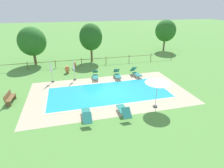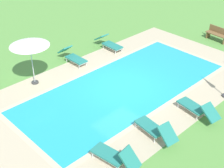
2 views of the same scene
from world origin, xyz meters
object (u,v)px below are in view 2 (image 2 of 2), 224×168
(patio_umbrella_open_foreground, at_px, (29,43))
(wooden_bench_lawn_side, at_px, (218,34))
(sun_lounger_north_mid, at_px, (73,56))
(sun_lounger_north_far, at_px, (115,156))
(sun_lounger_south_near_corner, at_px, (155,129))
(sun_lounger_north_end, at_px, (109,43))
(sun_lounger_north_near_steps, at_px, (197,108))

(patio_umbrella_open_foreground, relative_size, wooden_bench_lawn_side, 1.60)
(sun_lounger_north_mid, relative_size, sun_lounger_north_far, 1.02)
(patio_umbrella_open_foreground, xyz_separation_m, wooden_bench_lawn_side, (-11.32, 3.63, -1.76))
(sun_lounger_south_near_corner, bearing_deg, sun_lounger_north_end, -121.08)
(sun_lounger_north_mid, relative_size, patio_umbrella_open_foreground, 0.81)
(sun_lounger_north_near_steps, xyz_separation_m, sun_lounger_south_near_corner, (2.40, -0.36, 0.01))
(sun_lounger_north_mid, relative_size, wooden_bench_lawn_side, 1.30)
(sun_lounger_north_mid, bearing_deg, sun_lounger_north_end, 177.51)
(sun_lounger_north_far, height_order, patio_umbrella_open_foreground, patio_umbrella_open_foreground)
(sun_lounger_south_near_corner, xyz_separation_m, wooden_bench_lawn_side, (-10.13, -3.18, 0.09))
(patio_umbrella_open_foreground, bearing_deg, wooden_bench_lawn_side, 162.22)
(sun_lounger_north_far, relative_size, patio_umbrella_open_foreground, 0.80)
(sun_lounger_south_near_corner, bearing_deg, patio_umbrella_open_foreground, -80.10)
(sun_lounger_north_mid, distance_m, sun_lounger_south_near_corner, 7.41)
(sun_lounger_north_far, bearing_deg, sun_lounger_north_end, -132.45)
(sun_lounger_north_mid, height_order, patio_umbrella_open_foreground, patio_umbrella_open_foreground)
(sun_lounger_north_mid, xyz_separation_m, sun_lounger_north_end, (-2.69, 0.12, -0.01))
(sun_lounger_south_near_corner, distance_m, patio_umbrella_open_foreground, 7.15)
(sun_lounger_north_near_steps, xyz_separation_m, sun_lounger_north_end, (-1.89, -7.49, -0.00))
(wooden_bench_lawn_side, bearing_deg, sun_lounger_north_mid, -25.45)
(sun_lounger_north_near_steps, height_order, sun_lounger_north_far, sun_lounger_north_far)
(sun_lounger_north_near_steps, relative_size, patio_umbrella_open_foreground, 0.85)
(sun_lounger_north_far, bearing_deg, sun_lounger_north_mid, -117.74)
(sun_lounger_north_end, relative_size, wooden_bench_lawn_side, 1.33)
(sun_lounger_north_mid, relative_size, sun_lounger_north_end, 0.98)
(sun_lounger_south_near_corner, bearing_deg, wooden_bench_lawn_side, -162.58)
(sun_lounger_south_near_corner, height_order, patio_umbrella_open_foreground, patio_umbrella_open_foreground)
(patio_umbrella_open_foreground, bearing_deg, sun_lounger_south_near_corner, 99.90)
(sun_lounger_north_mid, distance_m, sun_lounger_north_far, 8.14)
(sun_lounger_north_mid, distance_m, sun_lounger_north_end, 2.70)
(sun_lounger_north_far, bearing_deg, sun_lounger_north_near_steps, 175.06)
(sun_lounger_south_near_corner, relative_size, wooden_bench_lawn_side, 1.32)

